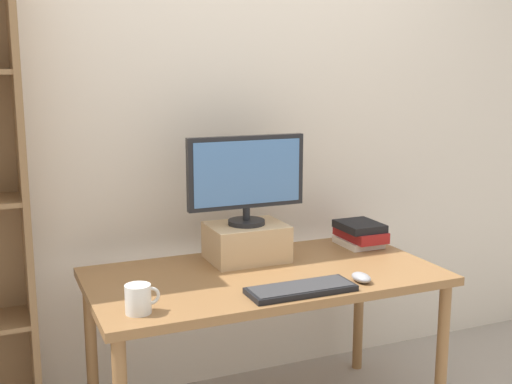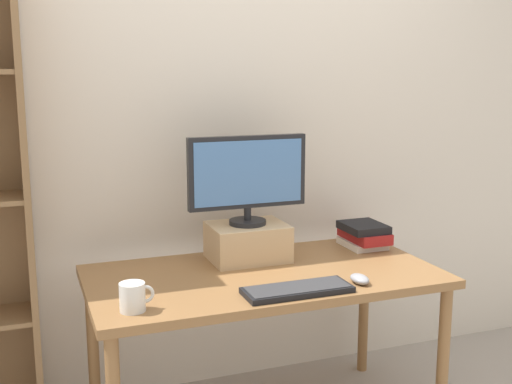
% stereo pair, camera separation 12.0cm
% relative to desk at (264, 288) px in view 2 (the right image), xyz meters
% --- Properties ---
extents(back_wall, '(7.00, 0.08, 2.60)m').
position_rel_desk_xyz_m(back_wall, '(0.00, 0.55, 0.66)').
color(back_wall, beige).
rests_on(back_wall, ground_plane).
extents(desk, '(1.45, 0.76, 0.71)m').
position_rel_desk_xyz_m(desk, '(0.00, 0.00, 0.00)').
color(desk, olive).
rests_on(desk, ground_plane).
extents(riser_box, '(0.34, 0.26, 0.16)m').
position_rel_desk_xyz_m(riser_box, '(-0.00, 0.20, 0.15)').
color(riser_box, tan).
rests_on(riser_box, desk).
extents(computer_monitor, '(0.53, 0.16, 0.39)m').
position_rel_desk_xyz_m(computer_monitor, '(-0.00, 0.20, 0.45)').
color(computer_monitor, black).
rests_on(computer_monitor, riser_box).
extents(keyboard, '(0.42, 0.15, 0.02)m').
position_rel_desk_xyz_m(keyboard, '(0.03, -0.28, 0.08)').
color(keyboard, black).
rests_on(keyboard, desk).
extents(computer_mouse, '(0.06, 0.10, 0.04)m').
position_rel_desk_xyz_m(computer_mouse, '(0.31, -0.26, 0.09)').
color(computer_mouse, '#99999E').
rests_on(computer_mouse, desk).
extents(book_stack, '(0.18, 0.27, 0.12)m').
position_rel_desk_xyz_m(book_stack, '(0.59, 0.20, 0.13)').
color(book_stack, silver).
rests_on(book_stack, desk).
extents(coffee_mug, '(0.12, 0.09, 0.10)m').
position_rel_desk_xyz_m(coffee_mug, '(-0.58, -0.24, 0.12)').
color(coffee_mug, white).
rests_on(coffee_mug, desk).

